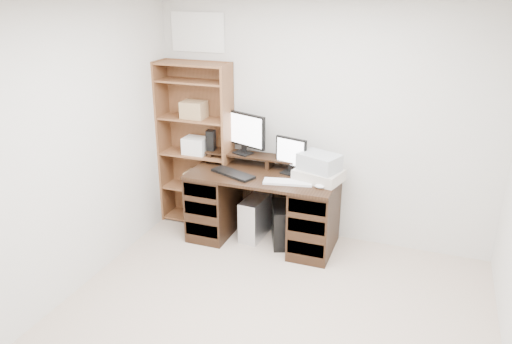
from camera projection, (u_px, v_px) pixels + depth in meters
The scene contains 14 objects.
room at pixel (252, 198), 3.26m from camera, with size 3.54×4.04×2.54m.
desk at pixel (263, 206), 5.17m from camera, with size 1.50×0.70×0.75m.
riser_shelf at pixel (270, 159), 5.19m from camera, with size 1.40×0.22×0.12m.
monitor_wide at pixel (244, 131), 5.19m from camera, with size 0.53×0.23×0.44m.
monitor_small at pixel (291, 154), 4.99m from camera, with size 0.34×0.16×0.37m.
speaker at pixel (211, 140), 5.33m from camera, with size 0.09×0.09×0.22m, color black.
keyboard_black at pixel (233, 174), 5.01m from camera, with size 0.48×0.16×0.03m, color black.
keyboard_white at pixel (288, 182), 4.81m from camera, with size 0.47×0.14×0.02m, color silver.
mouse at pixel (320, 186), 4.69m from camera, with size 0.09×0.06×0.04m, color silver.
printer at pixel (319, 175), 4.86m from camera, with size 0.44×0.33×0.11m, color #BAB0A2.
basket at pixel (319, 162), 4.81m from camera, with size 0.37×0.27×0.16m, color #A2A8AD.
tower_silver at pixel (255, 217), 5.31m from camera, with size 0.20×0.45×0.45m, color silver.
tower_black at pixel (282, 224), 5.18m from camera, with size 0.33×0.46×0.43m.
bookshelf at pixel (197, 143), 5.44m from camera, with size 0.80×0.30×1.80m.
Camera 1 is at (1.06, -2.78, 2.59)m, focal length 35.00 mm.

